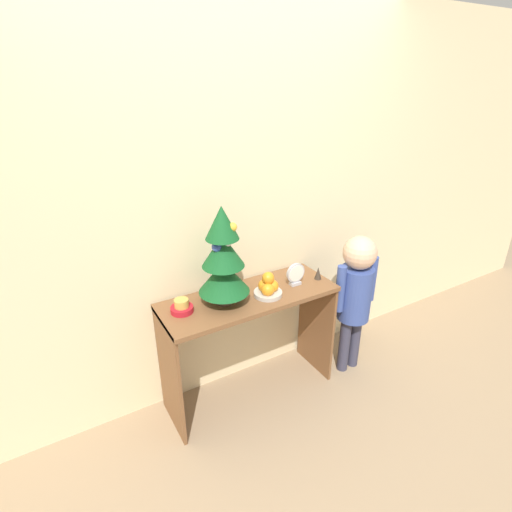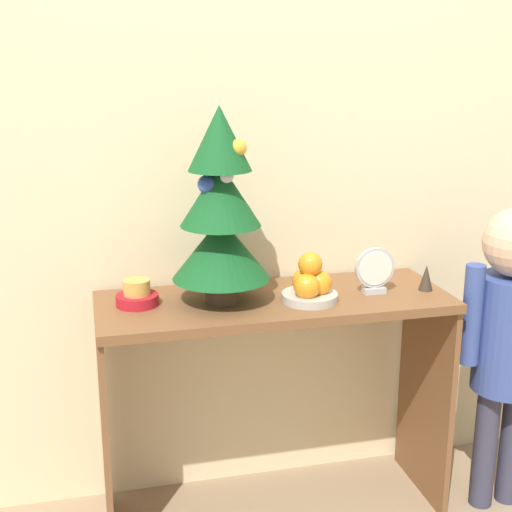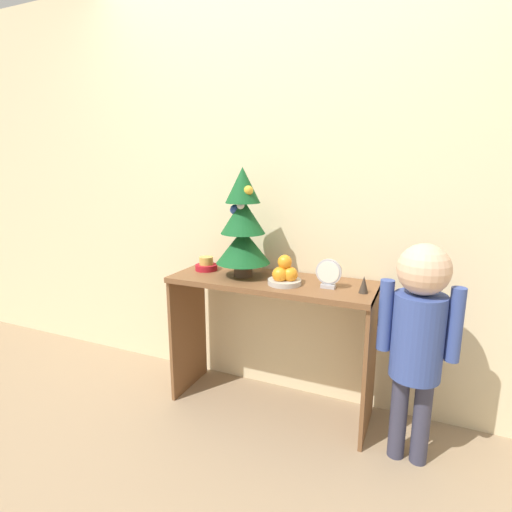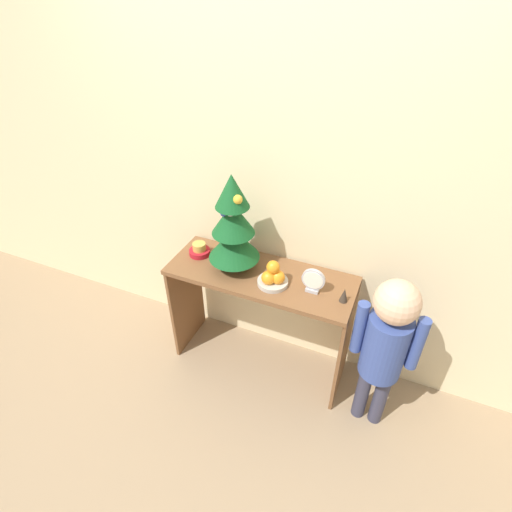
# 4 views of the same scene
# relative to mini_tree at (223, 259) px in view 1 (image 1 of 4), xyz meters

# --- Properties ---
(ground_plane) EXTENTS (12.00, 12.00, 0.00)m
(ground_plane) POSITION_rel_mini_tree_xyz_m (0.17, -0.21, -1.07)
(ground_plane) COLOR #997F60
(back_wall) EXTENTS (7.00, 0.05, 2.50)m
(back_wall) POSITION_rel_mini_tree_xyz_m (0.17, 0.25, 0.18)
(back_wall) COLOR beige
(back_wall) RESTS_ON ground_plane
(console_table) EXTENTS (1.13, 0.42, 0.78)m
(console_table) POSITION_rel_mini_tree_xyz_m (0.17, -0.00, -0.48)
(console_table) COLOR brown
(console_table) RESTS_ON ground_plane
(mini_tree) EXTENTS (0.30, 0.30, 0.61)m
(mini_tree) POSITION_rel_mini_tree_xyz_m (0.00, 0.00, 0.00)
(mini_tree) COLOR #4C3828
(mini_tree) RESTS_ON console_table
(fruit_bowl) EXTENTS (0.18, 0.18, 0.16)m
(fruit_bowl) POSITION_rel_mini_tree_xyz_m (0.27, -0.06, -0.24)
(fruit_bowl) COLOR #B7B2A8
(fruit_bowl) RESTS_ON console_table
(singing_bowl) EXTENTS (0.13, 0.13, 0.08)m
(singing_bowl) POSITION_rel_mini_tree_xyz_m (-0.26, 0.03, -0.26)
(singing_bowl) COLOR #AD1923
(singing_bowl) RESTS_ON console_table
(desk_clock) EXTENTS (0.13, 0.04, 0.15)m
(desk_clock) POSITION_rel_mini_tree_xyz_m (0.50, -0.03, -0.22)
(desk_clock) COLOR #B2B2B7
(desk_clock) RESTS_ON console_table
(figurine) EXTENTS (0.05, 0.05, 0.09)m
(figurine) POSITION_rel_mini_tree_xyz_m (0.68, -0.04, -0.25)
(figurine) COLOR #382D23
(figurine) RESTS_ON console_table
(child_figure) EXTENTS (0.35, 0.23, 1.06)m
(child_figure) POSITION_rel_mini_tree_xyz_m (0.94, -0.14, -0.39)
(child_figure) COLOR #38384C
(child_figure) RESTS_ON ground_plane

